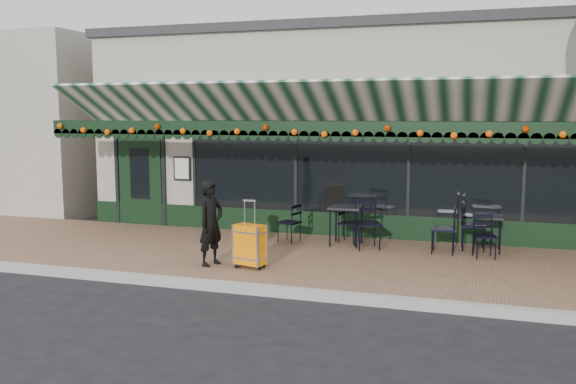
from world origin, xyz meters
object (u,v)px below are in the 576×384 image
(chair_a_right, at_px, (473,226))
(chair_a_front, at_px, (484,237))
(suitcase, at_px, (250,245))
(chair_b_right, at_px, (349,224))
(cafe_table_a, at_px, (487,219))
(chair_b_left, at_px, (289,223))
(woman, at_px, (211,223))
(cafe_table_b, at_px, (346,210))
(chair_a_left, at_px, (443,229))
(chair_b_front, at_px, (367,224))

(chair_a_right, distance_m, chair_a_front, 0.68)
(suitcase, distance_m, chair_b_right, 2.78)
(cafe_table_a, height_order, chair_b_left, chair_b_left)
(woman, height_order, chair_b_right, woman)
(woman, bearing_deg, cafe_table_b, -21.12)
(chair_a_left, height_order, chair_b_right, chair_a_left)
(chair_b_left, bearing_deg, chair_b_right, 122.07)
(suitcase, height_order, chair_a_right, suitcase)
(cafe_table_b, height_order, chair_b_left, chair_b_left)
(chair_b_left, height_order, chair_b_right, chair_b_left)
(cafe_table_b, distance_m, chair_a_right, 2.44)
(woman, xyz_separation_m, chair_a_front, (4.49, 1.92, -0.33))
(woman, relative_size, chair_b_front, 1.51)
(suitcase, distance_m, chair_b_left, 2.19)
(cafe_table_a, xyz_separation_m, chair_b_front, (-2.20, -0.44, -0.13))
(chair_a_front, height_order, chair_b_right, chair_a_front)
(chair_a_front, height_order, chair_b_left, same)
(chair_b_left, bearing_deg, chair_a_left, 104.47)
(cafe_table_a, xyz_separation_m, chair_a_right, (-0.25, 0.05, -0.15))
(cafe_table_a, relative_size, chair_a_front, 0.87)
(chair_b_left, bearing_deg, chair_a_right, 112.02)
(cafe_table_a, xyz_separation_m, chair_a_front, (-0.05, -0.59, -0.22))
(suitcase, xyz_separation_m, chair_b_front, (1.63, 2.06, 0.10))
(chair_a_front, height_order, chair_b_front, chair_b_front)
(cafe_table_b, relative_size, chair_a_front, 0.99)
(cafe_table_a, bearing_deg, cafe_table_b, -174.97)
(woman, relative_size, chair_a_right, 1.56)
(chair_a_front, bearing_deg, chair_b_right, 153.64)
(woman, bearing_deg, chair_b_front, -30.11)
(cafe_table_a, relative_size, chair_a_right, 0.73)
(cafe_table_a, bearing_deg, chair_b_front, -168.66)
(suitcase, relative_size, chair_b_left, 1.45)
(chair_b_left, xyz_separation_m, chair_b_front, (1.62, -0.13, 0.09))
(chair_a_right, height_order, chair_b_left, chair_a_right)
(cafe_table_b, distance_m, chair_a_left, 1.90)
(cafe_table_a, distance_m, chair_a_left, 0.89)
(cafe_table_a, distance_m, chair_b_front, 2.24)
(cafe_table_a, height_order, chair_a_left, chair_a_left)
(cafe_table_a, xyz_separation_m, chair_b_right, (-2.65, 0.02, -0.23))
(suitcase, height_order, chair_a_front, suitcase)
(chair_a_right, distance_m, chair_b_right, 2.40)
(cafe_table_b, height_order, chair_b_front, chair_b_front)
(chair_a_right, height_order, chair_a_front, chair_a_right)
(chair_b_front, bearing_deg, cafe_table_a, -12.27)
(chair_b_front, bearing_deg, chair_a_right, -9.38)
(suitcase, height_order, chair_a_left, suitcase)
(woman, bearing_deg, chair_a_left, -42.28)
(suitcase, xyz_separation_m, chair_b_right, (1.18, 2.52, -0.00))
(chair_a_left, bearing_deg, cafe_table_b, -95.05)
(chair_b_left, bearing_deg, chair_b_front, 101.62)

